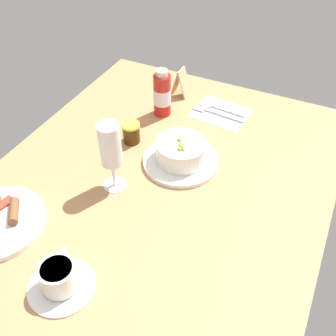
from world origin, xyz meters
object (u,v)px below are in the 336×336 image
(cutlery_setting, at_px, (220,112))
(menu_card, at_px, (181,82))
(wine_glass, at_px, (110,148))
(jam_jar, at_px, (131,133))
(porridge_bowl, at_px, (181,153))
(coffee_cup, at_px, (59,279))
(sauce_bottle_red, at_px, (162,95))

(cutlery_setting, distance_m, menu_card, 0.17)
(menu_card, bearing_deg, cutlery_setting, -106.57)
(wine_glass, bearing_deg, cutlery_setting, -17.19)
(cutlery_setting, xyz_separation_m, jam_jar, (-0.24, 0.18, 0.03))
(porridge_bowl, bearing_deg, menu_card, 24.40)
(coffee_cup, xyz_separation_m, jam_jar, (0.47, 0.10, 0.00))
(jam_jar, bearing_deg, menu_card, -4.42)
(jam_jar, bearing_deg, porridge_bowl, -98.55)
(porridge_bowl, xyz_separation_m, coffee_cup, (-0.44, 0.06, -0.00))
(porridge_bowl, bearing_deg, cutlery_setting, -2.95)
(wine_glass, relative_size, sauce_bottle_red, 1.25)
(porridge_bowl, relative_size, jam_jar, 3.36)
(porridge_bowl, relative_size, sauce_bottle_red, 1.37)
(porridge_bowl, distance_m, coffee_cup, 0.45)
(sauce_bottle_red, bearing_deg, wine_glass, -174.57)
(cutlery_setting, bearing_deg, sauce_bottle_red, 116.12)
(coffee_cup, xyz_separation_m, menu_card, (0.75, 0.08, 0.02))
(porridge_bowl, xyz_separation_m, menu_card, (0.31, 0.14, 0.01))
(porridge_bowl, distance_m, jam_jar, 0.17)
(wine_glass, height_order, sauce_bottle_red, wine_glass)
(porridge_bowl, height_order, jam_jar, porridge_bowl)
(coffee_cup, xyz_separation_m, wine_glass, (0.29, 0.05, 0.09))
(jam_jar, relative_size, menu_card, 0.66)
(porridge_bowl, distance_m, menu_card, 0.34)
(wine_glass, bearing_deg, porridge_bowl, -37.54)
(sauce_bottle_red, bearing_deg, coffee_cup, -172.18)
(sauce_bottle_red, bearing_deg, jam_jar, 174.01)
(menu_card, bearing_deg, wine_glass, -176.68)
(cutlery_setting, bearing_deg, jam_jar, 143.66)
(jam_jar, distance_m, sauce_bottle_red, 0.17)
(sauce_bottle_red, relative_size, menu_card, 1.62)
(cutlery_setting, distance_m, wine_glass, 0.45)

